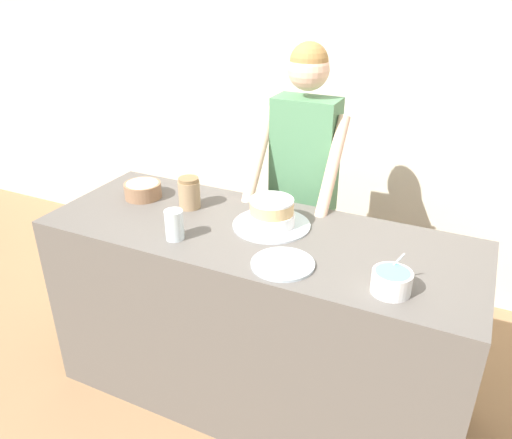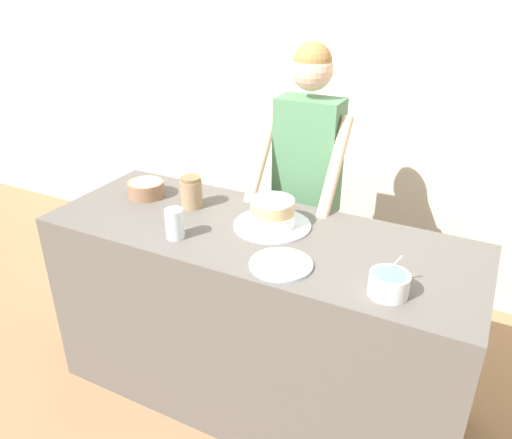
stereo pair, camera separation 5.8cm
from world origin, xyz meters
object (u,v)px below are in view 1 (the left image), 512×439
person_baker (304,168)px  ceramic_plate (283,264)px  cake (272,215)px  drinking_glass (174,225)px  frosting_bowl_white (143,190)px  stoneware_jar (189,193)px  frosting_bowl_blue (392,281)px

person_baker → ceramic_plate: size_ratio=6.70×
person_baker → cake: person_baker is taller
drinking_glass → ceramic_plate: (0.51, -0.00, -0.06)m
person_baker → frosting_bowl_white: bearing=-145.6°
frosting_bowl_white → stoneware_jar: 0.28m
ceramic_plate → frosting_bowl_white: bearing=161.4°
stoneware_jar → drinking_glass: bearing=-69.2°
person_baker → cake: size_ratio=4.80×
drinking_glass → ceramic_plate: 0.51m
drinking_glass → person_baker: bearing=69.0°
cake → frosting_bowl_white: (-0.73, 0.01, -0.01)m
frosting_bowl_white → cake: bearing=-0.9°
person_baker → cake: bearing=-86.3°
frosting_bowl_blue → ceramic_plate: size_ratio=0.57×
person_baker → frosting_bowl_blue: person_baker is taller
person_baker → frosting_bowl_white: 0.85m
drinking_glass → stoneware_jar: bearing=110.8°
frosting_bowl_blue → stoneware_jar: stoneware_jar is taller
frosting_bowl_white → stoneware_jar: bearing=-0.2°
frosting_bowl_blue → person_baker: bearing=129.1°
frosting_bowl_white → stoneware_jar: (0.28, -0.00, 0.03)m
ceramic_plate → stoneware_jar: 0.70m
stoneware_jar → frosting_bowl_blue: bearing=-16.2°
ceramic_plate → cake: bearing=121.4°
frosting_bowl_white → drinking_glass: bearing=-37.3°
person_baker → ceramic_plate: bearing=-74.9°
frosting_bowl_blue → drinking_glass: 0.93m
cake → ceramic_plate: cake is taller
cake → ceramic_plate: size_ratio=1.40×
drinking_glass → ceramic_plate: bearing=-0.3°
person_baker → frosting_bowl_blue: 1.01m
cake → stoneware_jar: size_ratio=2.29×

